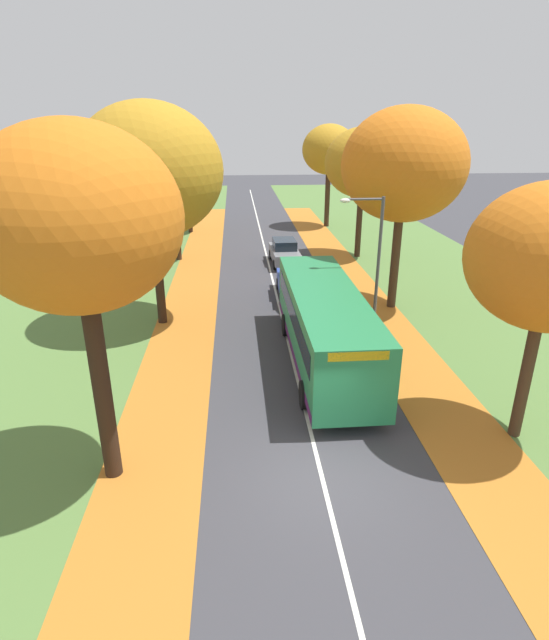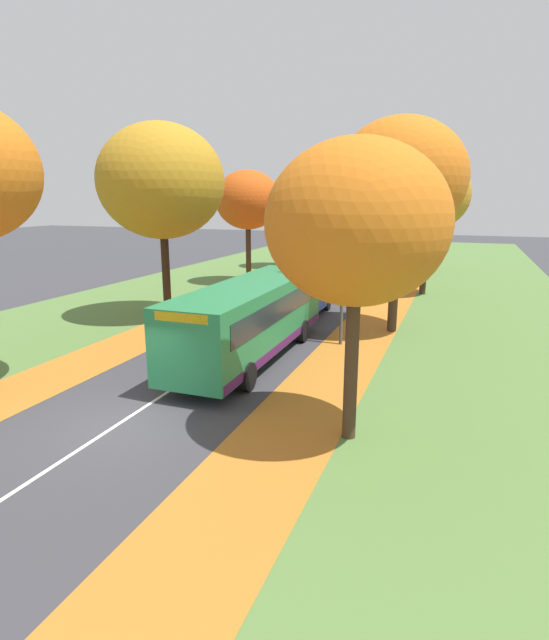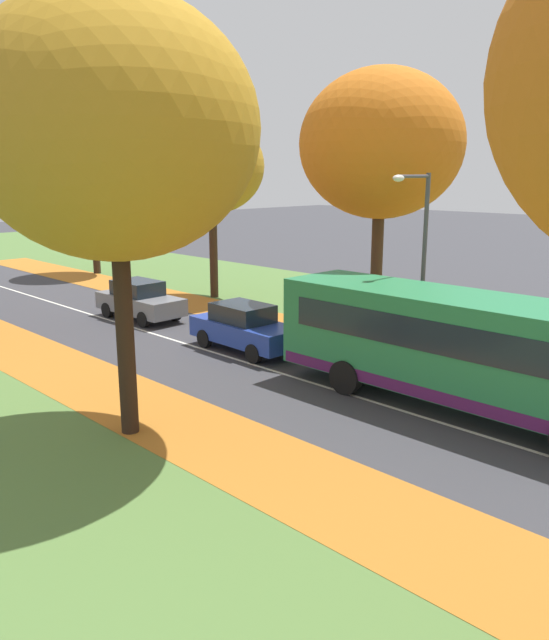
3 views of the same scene
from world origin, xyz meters
name	(u,v)px [view 2 (image 2 of 3)]	position (x,y,z in m)	size (l,w,h in m)	color
ground_plane	(118,424)	(0.00, 0.00, 0.00)	(160.00, 160.00, 0.00)	#38383D
grass_verge_left	(191,287)	(-9.20, 20.00, 0.00)	(12.00, 90.00, 0.01)	#517538
leaf_litter_left	(209,309)	(-4.60, 14.00, 0.01)	(2.80, 60.00, 0.00)	#B26B23
grass_verge_right	(469,306)	(9.20, 20.00, 0.00)	(12.00, 90.00, 0.01)	#517538
leaf_litter_right	(371,323)	(4.60, 14.00, 0.01)	(2.80, 60.00, 0.00)	#B26B23
road_centre_line	(316,296)	(0.00, 20.00, 0.00)	(0.12, 80.00, 0.01)	silver
tree_left_near	(161,182)	(-5.71, 11.58, 6.91)	(6.28, 6.28, 9.75)	black
tree_left_mid	(248,200)	(-6.08, 23.14, 5.96)	(4.64, 4.64, 8.08)	#382619
tree_left_far	(290,201)	(-5.99, 32.28, 5.83)	(4.76, 4.76, 7.99)	#382619
tree_right_nearest	(357,224)	(6.17, 1.51, 5.53)	(4.42, 4.42, 7.54)	#422D1E
tree_right_near	(400,178)	(5.75, 12.86, 6.97)	(5.80, 5.80, 9.60)	#422D1E
tree_right_mid	(429,195)	(6.34, 23.00, 6.30)	(5.01, 5.01, 8.58)	#382619
tree_right_far	(435,192)	(6.07, 33.91, 6.56)	(4.64, 4.64, 8.69)	#382619
streetlamp_right	(335,257)	(3.67, 9.82, 3.74)	(1.89, 0.28, 6.00)	#47474C
bus	(252,316)	(1.17, 6.75, 1.70)	(2.71, 10.41, 2.98)	#237A47
car_blue_lead	(307,299)	(0.95, 14.84, 0.81)	(1.87, 4.24, 1.62)	#233D9E
car_grey_following	(338,281)	(1.06, 21.49, 0.81)	(1.89, 4.25, 1.62)	slate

